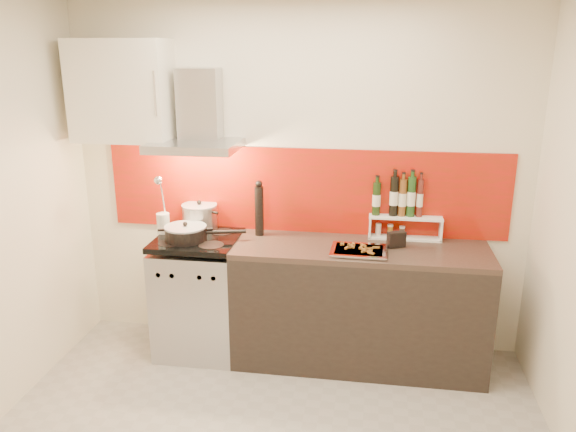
% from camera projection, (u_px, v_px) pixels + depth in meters
% --- Properties ---
extents(back_wall, '(3.40, 0.02, 2.60)m').
position_uv_depth(back_wall, '(297.00, 180.00, 4.20)').
color(back_wall, silver).
rests_on(back_wall, ground).
extents(backsplash, '(3.00, 0.02, 0.64)m').
position_uv_depth(backsplash, '(303.00, 191.00, 4.20)').
color(backsplash, maroon).
rests_on(backsplash, back_wall).
extents(range_stove, '(0.60, 0.60, 0.91)m').
position_uv_depth(range_stove, '(200.00, 296.00, 4.26)').
color(range_stove, '#B7B7BA').
rests_on(range_stove, ground).
extents(counter, '(1.80, 0.60, 0.90)m').
position_uv_depth(counter, '(359.00, 305.00, 4.09)').
color(counter, black).
rests_on(counter, ground).
extents(range_hood, '(0.62, 0.50, 0.61)m').
position_uv_depth(range_hood, '(198.00, 121.00, 4.02)').
color(range_hood, '#B7B7BA').
rests_on(range_hood, back_wall).
extents(upper_cabinet, '(0.70, 0.35, 0.72)m').
position_uv_depth(upper_cabinet, '(122.00, 91.00, 4.03)').
color(upper_cabinet, '#EEE6CF').
rests_on(upper_cabinet, back_wall).
extents(stock_pot, '(0.27, 0.27, 0.23)m').
position_uv_depth(stock_pot, '(200.00, 217.00, 4.29)').
color(stock_pot, '#B7B7BA').
rests_on(stock_pot, range_stove).
extents(saute_pan, '(0.58, 0.30, 0.14)m').
position_uv_depth(saute_pan, '(187.00, 233.00, 4.05)').
color(saute_pan, black).
rests_on(saute_pan, range_stove).
extents(utensil_jar, '(0.10, 0.15, 0.46)m').
position_uv_depth(utensil_jar, '(163.00, 217.00, 4.18)').
color(utensil_jar, silver).
rests_on(utensil_jar, range_stove).
extents(pepper_mill, '(0.07, 0.07, 0.42)m').
position_uv_depth(pepper_mill, '(259.00, 209.00, 4.15)').
color(pepper_mill, black).
rests_on(pepper_mill, counter).
extents(step_shelf, '(0.53, 0.14, 0.47)m').
position_uv_depth(step_shelf, '(401.00, 210.00, 4.08)').
color(step_shelf, white).
rests_on(step_shelf, counter).
extents(caddy_box, '(0.14, 0.10, 0.11)m').
position_uv_depth(caddy_box, '(396.00, 239.00, 3.93)').
color(caddy_box, black).
rests_on(caddy_box, counter).
extents(baking_tray, '(0.39, 0.31, 0.03)m').
position_uv_depth(baking_tray, '(359.00, 250.00, 3.84)').
color(baking_tray, silver).
rests_on(baking_tray, counter).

